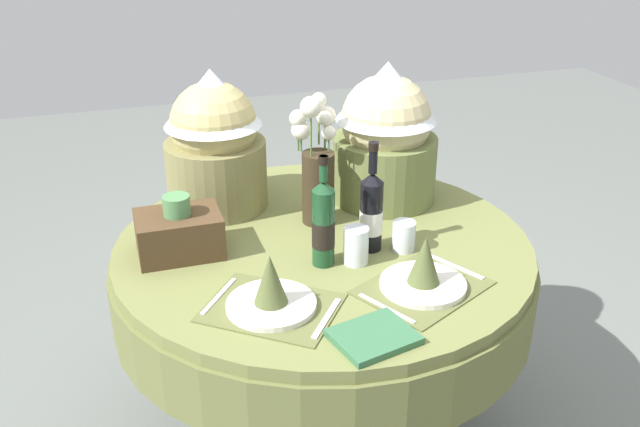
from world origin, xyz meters
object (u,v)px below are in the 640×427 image
object	(u,v)px
place_setting_left	(271,293)
book_on_table	(374,337)
tumbler_near_right	(356,246)
wine_bottle_centre	(323,223)
tumbler_mid	(404,236)
woven_basket_side_left	(179,232)
gift_tub_back_left	(214,137)
dining_table	(323,280)
flower_vase	(317,165)
wine_bottle_left	(371,211)
place_setting_right	(424,273)
gift_tub_back_right	(386,130)

from	to	relation	value
place_setting_left	book_on_table	world-z (taller)	place_setting_left
book_on_table	tumbler_near_right	bearing A→B (deg)	63.18
wine_bottle_centre	tumbler_mid	distance (m)	0.27
book_on_table	tumbler_mid	bearing A→B (deg)	44.53
tumbler_mid	woven_basket_side_left	bearing A→B (deg)	164.31
place_setting_left	tumbler_mid	bearing A→B (deg)	22.68
tumbler_near_right	book_on_table	bearing A→B (deg)	-103.66
wine_bottle_centre	gift_tub_back_left	bearing A→B (deg)	113.98
dining_table	book_on_table	world-z (taller)	book_on_table
dining_table	gift_tub_back_left	world-z (taller)	gift_tub_back_left
book_on_table	place_setting_left	bearing A→B (deg)	121.00
place_setting_left	wine_bottle_centre	xyz separation A→B (m)	(0.20, 0.19, 0.08)
flower_vase	tumbler_mid	size ratio (longest dim) A/B	4.63
dining_table	wine_bottle_left	bearing A→B (deg)	-36.48
place_setting_left	place_setting_right	size ratio (longest dim) A/B	1.02
dining_table	gift_tub_back_right	world-z (taller)	gift_tub_back_right
place_setting_left	tumbler_near_right	world-z (taller)	place_setting_left
place_setting_right	wine_bottle_left	world-z (taller)	wine_bottle_left
tumbler_near_right	gift_tub_back_left	world-z (taller)	gift_tub_back_left
flower_vase	tumbler_near_right	bearing A→B (deg)	-85.68
book_on_table	wine_bottle_left	bearing A→B (deg)	56.60
tumbler_mid	gift_tub_back_right	xyz separation A→B (m)	(0.09, 0.37, 0.21)
tumbler_near_right	wine_bottle_left	bearing A→B (deg)	43.17
dining_table	tumbler_mid	world-z (taller)	tumbler_mid
tumbler_mid	place_setting_left	bearing A→B (deg)	-157.32
wine_bottle_left	woven_basket_side_left	size ratio (longest dim) A/B	1.38
gift_tub_back_right	book_on_table	bearing A→B (deg)	-113.73
tumbler_mid	gift_tub_back_right	distance (m)	0.44
place_setting_left	tumbler_near_right	bearing A→B (deg)	28.75
place_setting_left	wine_bottle_left	distance (m)	0.44
book_on_table	place_setting_right	bearing A→B (deg)	26.82
tumbler_near_right	book_on_table	world-z (taller)	tumbler_near_right
tumbler_mid	wine_bottle_left	bearing A→B (deg)	158.17
wine_bottle_left	tumbler_near_right	distance (m)	0.12
flower_vase	tumbler_near_right	xyz separation A→B (m)	(0.02, -0.31, -0.14)
dining_table	gift_tub_back_right	size ratio (longest dim) A/B	2.72
tumbler_near_right	woven_basket_side_left	xyz separation A→B (m)	(-0.48, 0.21, 0.01)
place_setting_right	wine_bottle_left	distance (m)	0.28
flower_vase	book_on_table	xyz separation A→B (m)	(-0.07, -0.68, -0.19)
place_setting_left	wine_bottle_centre	bearing A→B (deg)	42.39
flower_vase	tumbler_near_right	distance (m)	0.34
flower_vase	gift_tub_back_right	world-z (taller)	gift_tub_back_right
place_setting_right	woven_basket_side_left	size ratio (longest dim) A/B	1.69
place_setting_right	tumbler_mid	bearing A→B (deg)	80.42
dining_table	tumbler_mid	size ratio (longest dim) A/B	14.26
place_setting_right	book_on_table	distance (m)	0.29
place_setting_right	tumbler_mid	size ratio (longest dim) A/B	4.53
tumbler_near_right	woven_basket_side_left	size ratio (longest dim) A/B	0.45
tumbler_mid	tumbler_near_right	bearing A→B (deg)	-169.63
place_setting_right	gift_tub_back_left	world-z (taller)	gift_tub_back_left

